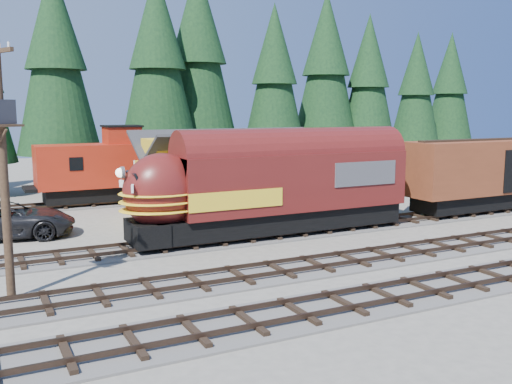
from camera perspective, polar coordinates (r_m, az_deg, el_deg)
name	(u,v)px	position (r m, az deg, el deg)	size (l,w,h in m)	color
ground	(337,250)	(27.25, 8.09, -5.79)	(120.00, 120.00, 0.00)	#6B665B
track_siding	(435,217)	(36.52, 17.48, -2.37)	(68.00, 3.20, 0.33)	#4C4947
track_spur	(60,207)	(40.53, -19.01, -1.41)	(32.00, 3.20, 0.33)	#4C4947
depot	(242,167)	(35.74, -1.44, 2.49)	(12.80, 7.00, 5.30)	gold
conifer_backdrop	(217,71)	(50.42, -3.87, 11.95)	(79.73, 22.06, 16.88)	black
locomotive	(265,190)	(29.25, 0.94, 0.24)	(15.60, 3.10, 4.24)	black
boxcar	(497,171)	(39.88, 22.94, 1.90)	(13.65, 2.92, 4.29)	black
caboose	(110,168)	(40.79, -14.40, 2.32)	(9.67, 2.80, 5.03)	black
utility_pole	(3,151)	(21.06, -23.97, 3.74)	(1.46, 2.09, 9.09)	black
pickup_truck_a	(5,220)	(31.97, -23.78, -2.57)	(3.16, 6.85, 1.90)	black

